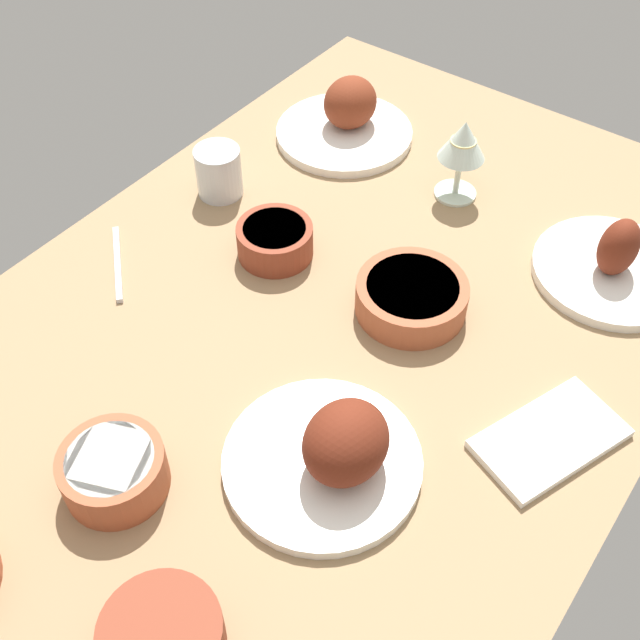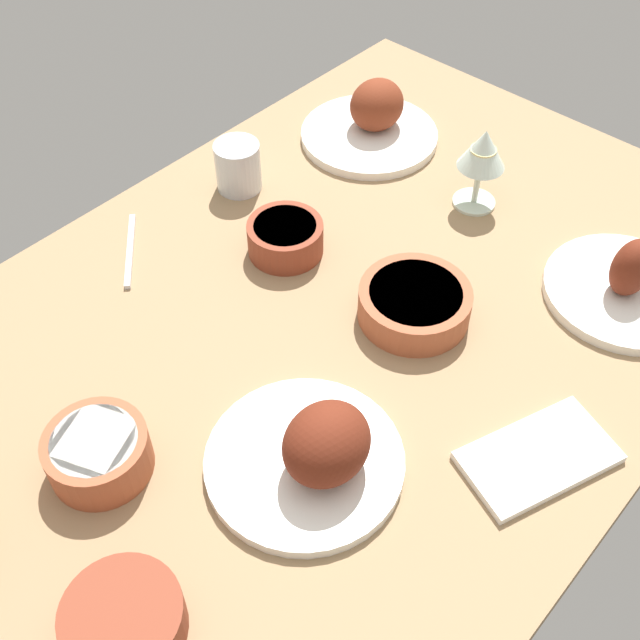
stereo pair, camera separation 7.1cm
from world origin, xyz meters
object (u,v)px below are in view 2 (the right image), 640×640
object	(u,v)px
plate_near_viewer	(373,121)
fork_loose	(130,250)
bowl_onions	(285,237)
water_tumbler	(238,166)
plate_far_side	(627,285)
bowl_cream	(98,452)
folded_napkin	(538,457)
wine_glass	(485,154)
bowl_sauce	(415,303)
plate_center_main	(316,452)
bowl_pasta	(124,620)

from	to	relation	value
plate_near_viewer	fork_loose	xyz separation A→B (cm)	(-48.75, 7.91, -2.72)
bowl_onions	water_tumbler	bearing A→B (deg)	69.72
plate_far_side	plate_near_viewer	bearing A→B (deg)	83.36
plate_far_side	bowl_cream	bearing A→B (deg)	154.48
plate_near_viewer	bowl_onions	size ratio (longest dim) A/B	2.10
bowl_cream	water_tumbler	xyz separation A→B (cm)	(48.88, 27.03, 0.99)
folded_napkin	plate_near_viewer	bearing A→B (deg)	56.52
wine_glass	folded_napkin	size ratio (longest dim) A/B	0.75
water_tumbler	fork_loose	xyz separation A→B (cm)	(-22.61, 0.77, -3.74)
plate_far_side	water_tumbler	world-z (taller)	plate_far_side
bowl_cream	folded_napkin	distance (cm)	53.07
fork_loose	bowl_sauce	bearing A→B (deg)	-113.62
water_tumbler	folded_napkin	size ratio (longest dim) A/B	0.44
plate_near_viewer	plate_far_side	world-z (taller)	plate_far_side
bowl_sauce	fork_loose	distance (cm)	44.63
plate_far_side	fork_loose	bearing A→B (deg)	125.07
plate_near_viewer	bowl_onions	world-z (taller)	plate_near_viewer
wine_glass	fork_loose	world-z (taller)	wine_glass
plate_far_side	bowl_sauce	world-z (taller)	plate_far_side
bowl_cream	folded_napkin	bearing A→B (deg)	-46.72
plate_center_main	bowl_sauce	distance (cm)	28.78
plate_far_side	fork_loose	world-z (taller)	plate_far_side
bowl_pasta	water_tumbler	world-z (taller)	water_tumbler
bowl_pasta	plate_near_viewer	bearing A→B (deg)	23.88
plate_center_main	bowl_sauce	bearing A→B (deg)	13.65
fork_loose	plate_near_viewer	bearing A→B (deg)	-57.84
bowl_onions	bowl_pasta	bearing A→B (deg)	-151.98
plate_near_viewer	bowl_onions	bearing A→B (deg)	-163.52
plate_center_main	bowl_cream	world-z (taller)	plate_center_main
plate_far_side	folded_napkin	bearing A→B (deg)	-170.05
bowl_sauce	water_tumbler	distance (cm)	39.84
plate_center_main	folded_napkin	xyz separation A→B (cm)	(19.18, -19.20, -3.02)
bowl_sauce	plate_center_main	bearing A→B (deg)	-166.35
bowl_onions	plate_center_main	bearing A→B (deg)	-130.70
water_tumbler	wine_glass	bearing A→B (deg)	-54.48
plate_near_viewer	bowl_sauce	bearing A→B (deg)	-132.64
bowl_onions	water_tumbler	size ratio (longest dim) A/B	1.40
plate_near_viewer	bowl_cream	world-z (taller)	plate_near_viewer
wine_glass	plate_near_viewer	bearing A→B (deg)	82.55
fork_loose	folded_napkin	bearing A→B (deg)	-129.99
plate_near_viewer	plate_far_side	bearing A→B (deg)	-96.64
plate_near_viewer	bowl_cream	bearing A→B (deg)	-165.15
bowl_cream	bowl_pasta	size ratio (longest dim) A/B	0.98
bowl_cream	bowl_sauce	size ratio (longest dim) A/B	0.78
bowl_cream	bowl_onions	size ratio (longest dim) A/B	1.08
bowl_cream	plate_center_main	bearing A→B (deg)	-48.50
water_tumbler	fork_loose	distance (cm)	22.94
plate_near_viewer	bowl_pasta	xyz separation A→B (cm)	(-85.39, -37.80, -0.51)
wine_glass	folded_napkin	bearing A→B (deg)	-136.54
bowl_pasta	fork_loose	xyz separation A→B (cm)	(36.64, 45.72, -2.21)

